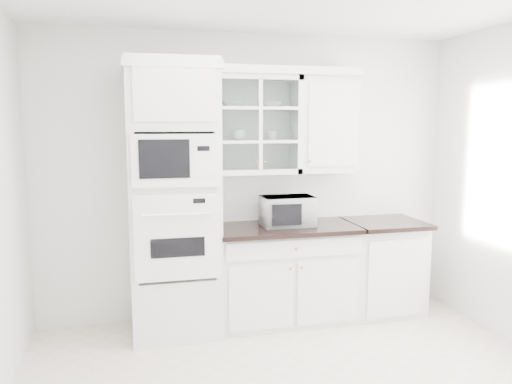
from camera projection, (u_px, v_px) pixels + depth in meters
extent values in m
cube|color=white|center=(250.00, 177.00, 4.81)|extent=(4.00, 0.02, 2.70)
cube|color=silver|center=(174.00, 200.00, 4.36)|extent=(0.76, 0.65, 2.40)
cube|color=white|center=(178.00, 237.00, 4.07)|extent=(0.70, 0.03, 0.72)
cube|color=black|center=(178.00, 248.00, 4.06)|extent=(0.44, 0.01, 0.16)
cube|color=white|center=(176.00, 161.00, 3.98)|extent=(0.70, 0.03, 0.43)
cube|color=black|center=(164.00, 159.00, 3.94)|extent=(0.40, 0.01, 0.31)
cube|color=silver|center=(285.00, 275.00, 4.72)|extent=(1.30, 0.60, 0.88)
cube|color=black|center=(287.00, 228.00, 4.62)|extent=(1.32, 0.67, 0.04)
cube|color=silver|center=(382.00, 268.00, 4.95)|extent=(0.70, 0.60, 0.88)
cube|color=black|center=(385.00, 223.00, 4.85)|extent=(0.72, 0.67, 0.04)
cube|color=silver|center=(256.00, 125.00, 4.60)|extent=(0.80, 0.33, 0.90)
cube|color=silver|center=(256.00, 141.00, 4.62)|extent=(0.74, 0.29, 0.02)
cube|color=silver|center=(256.00, 108.00, 4.58)|extent=(0.74, 0.29, 0.02)
cube|color=silver|center=(325.00, 125.00, 4.76)|extent=(0.55, 0.33, 0.90)
cube|color=white|center=(246.00, 71.00, 4.49)|extent=(2.14, 0.38, 0.07)
imported|color=white|center=(287.00, 211.00, 4.64)|extent=(0.48, 0.40, 0.28)
imported|color=white|center=(233.00, 104.00, 4.53)|extent=(0.23, 0.23, 0.05)
imported|color=white|center=(273.00, 104.00, 4.63)|extent=(0.22, 0.22, 0.06)
imported|color=white|center=(239.00, 135.00, 4.56)|extent=(0.12, 0.12, 0.09)
imported|color=white|center=(272.00, 135.00, 4.64)|extent=(0.10, 0.10, 0.09)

